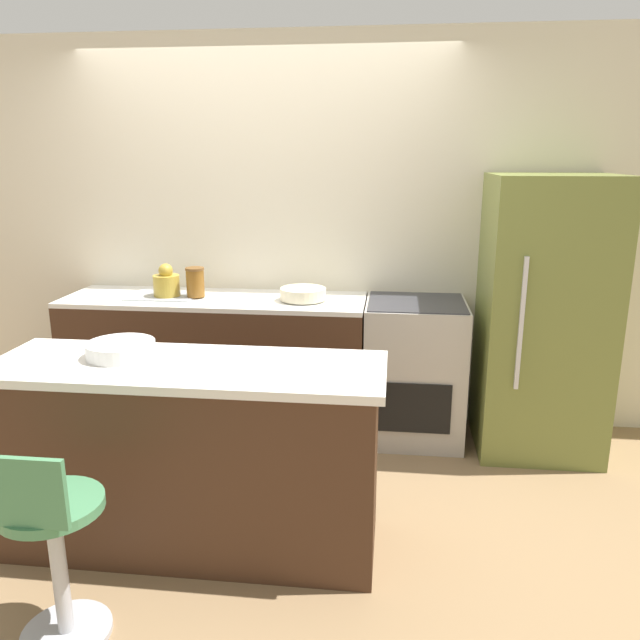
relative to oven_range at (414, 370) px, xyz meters
name	(u,v)px	position (x,y,z in m)	size (l,w,h in m)	color
ground_plane	(252,448)	(-1.03, -0.32, -0.46)	(14.00, 14.00, 0.00)	#8E704C
wall_back	(267,233)	(-1.03, 0.33, 0.84)	(8.00, 0.06, 2.60)	beige
back_counter	(217,363)	(-1.32, 0.00, 0.00)	(1.99, 0.59, 0.92)	#422819
kitchen_island	(191,455)	(-1.07, -1.32, 0.00)	(1.81, 0.60, 0.91)	#422819
oven_range	(414,370)	(0.00, 0.00, 0.00)	(0.64, 0.61, 0.92)	#B7B2A8
refrigerator	(543,317)	(0.77, -0.05, 0.40)	(0.74, 0.72, 1.72)	olive
stool_chair	(52,545)	(-1.39, -2.01, -0.04)	(0.38, 0.38, 0.85)	#B7B7BC
kettle	(166,283)	(-1.64, -0.02, 0.55)	(0.17, 0.17, 0.22)	#B29333
mixing_bowl	(303,294)	(-0.73, -0.02, 0.50)	(0.30, 0.30, 0.07)	beige
canister_jar	(195,282)	(-1.44, -0.02, 0.56)	(0.12, 0.12, 0.19)	brown
fruit_bowl	(121,349)	(-1.41, -1.26, 0.49)	(0.32, 0.32, 0.07)	white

